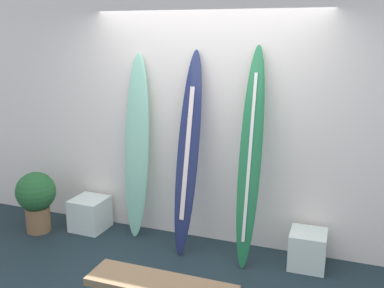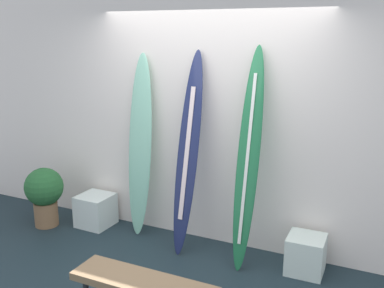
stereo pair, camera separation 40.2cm
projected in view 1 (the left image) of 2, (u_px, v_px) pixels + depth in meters
The scene contains 7 objects.
wall_back at pixel (209, 115), 4.83m from camera, with size 7.20×0.20×2.80m, color white.
surfboard_seafoam at pixel (137, 149), 4.94m from camera, with size 0.31×0.29×2.07m.
surfboard_navy at pixel (188, 155), 4.61m from camera, with size 0.26×0.52×2.11m.
surfboard_emerald at pixel (250, 159), 4.35m from camera, with size 0.23×0.54×2.17m.
display_block_left at pixel (308, 249), 4.41m from camera, with size 0.36×0.36×0.37m.
display_block_center at pixel (90, 214), 5.26m from camera, with size 0.39×0.39×0.38m.
potted_plant at pixel (36, 197), 5.15m from camera, with size 0.46×0.46×0.72m.
Camera 1 is at (1.48, -3.22, 2.28)m, focal length 41.61 mm.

